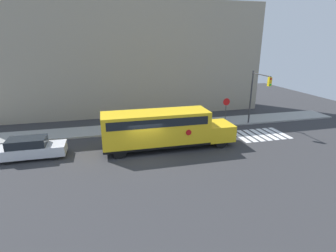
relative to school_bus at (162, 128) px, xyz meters
name	(u,v)px	position (x,y,z in m)	size (l,w,h in m)	color
ground_plane	(146,155)	(-1.50, -1.05, -1.74)	(60.00, 60.00, 0.00)	#333335
sidewalk_strip	(135,128)	(-1.50, 5.45, -1.66)	(44.00, 3.00, 0.15)	#9E9E99
building_backdrop	(126,59)	(-1.50, 11.95, 4.55)	(32.00, 4.00, 12.57)	#9E937F
crosswalk_stripes	(260,135)	(9.56, 0.95, -1.73)	(4.70, 3.20, 0.01)	white
school_bus	(162,128)	(0.00, 0.00, 0.00)	(10.52, 2.57, 3.05)	yellow
parked_car	(31,148)	(-9.76, 0.51, -0.97)	(4.65, 1.72, 1.57)	silver
stop_sign	(226,107)	(7.86, 4.87, 0.07)	(0.74, 0.10, 2.71)	#38383A
traffic_light	(257,91)	(10.21, 3.28, 1.89)	(0.28, 3.05, 5.51)	#38383A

